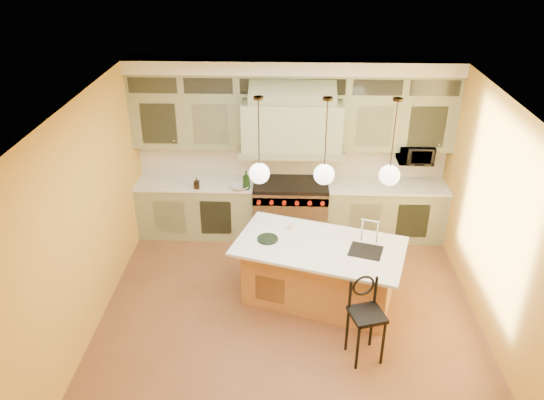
{
  "coord_description": "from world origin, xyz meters",
  "views": [
    {
      "loc": [
        -0.03,
        -5.53,
        4.68
      ],
      "look_at": [
        -0.25,
        0.7,
        1.4
      ],
      "focal_mm": 35.0,
      "sensor_mm": 36.0,
      "label": 1
    }
  ],
  "objects_px": {
    "range": "(290,208)",
    "counter_stool": "(366,315)",
    "microwave": "(415,153)",
    "kitchen_island": "(320,271)"
  },
  "relations": [
    {
      "from": "microwave",
      "to": "kitchen_island",
      "type": "bearing_deg",
      "value": -129.92
    },
    {
      "from": "kitchen_island",
      "to": "counter_stool",
      "type": "xyz_separation_m",
      "value": [
        0.49,
        -1.06,
        0.14
      ]
    },
    {
      "from": "kitchen_island",
      "to": "counter_stool",
      "type": "height_order",
      "value": "kitchen_island"
    },
    {
      "from": "range",
      "to": "kitchen_island",
      "type": "xyz_separation_m",
      "value": [
        0.4,
        -1.74,
        -0.01
      ]
    },
    {
      "from": "range",
      "to": "counter_stool",
      "type": "bearing_deg",
      "value": -72.33
    },
    {
      "from": "range",
      "to": "kitchen_island",
      "type": "distance_m",
      "value": 1.79
    },
    {
      "from": "kitchen_island",
      "to": "counter_stool",
      "type": "relative_size",
      "value": 2.25
    },
    {
      "from": "kitchen_island",
      "to": "microwave",
      "type": "distance_m",
      "value": 2.6
    },
    {
      "from": "kitchen_island",
      "to": "microwave",
      "type": "bearing_deg",
      "value": 67.08
    },
    {
      "from": "kitchen_island",
      "to": "microwave",
      "type": "xyz_separation_m",
      "value": [
        1.55,
        1.85,
        0.98
      ]
    }
  ]
}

